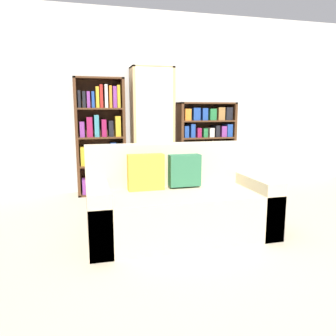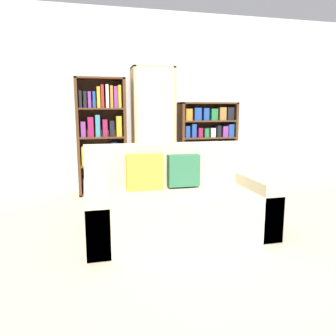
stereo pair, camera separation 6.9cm
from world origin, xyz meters
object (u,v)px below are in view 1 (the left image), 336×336
(couch, at_px, (179,203))
(bookshelf_left, at_px, (101,139))
(display_cabinet, at_px, (152,131))
(wine_bottle, at_px, (205,198))
(bookshelf_right, at_px, (206,146))

(couch, relative_size, bookshelf_left, 1.07)
(couch, distance_m, bookshelf_left, 2.00)
(couch, distance_m, display_cabinet, 1.92)
(couch, bearing_deg, wine_bottle, 50.81)
(display_cabinet, height_order, wine_bottle, display_cabinet)
(bookshelf_left, relative_size, wine_bottle, 4.34)
(bookshelf_left, height_order, wine_bottle, bookshelf_left)
(wine_bottle, bearing_deg, bookshelf_left, 135.11)
(couch, bearing_deg, bookshelf_right, 61.49)
(display_cabinet, bearing_deg, bookshelf_right, 1.11)
(bookshelf_left, distance_m, wine_bottle, 1.79)
(bookshelf_right, bearing_deg, couch, -118.51)
(couch, xyz_separation_m, wine_bottle, (0.54, 0.66, -0.15))
(couch, xyz_separation_m, bookshelf_right, (0.99, 1.83, 0.35))
(bookshelf_left, bearing_deg, couch, -70.65)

